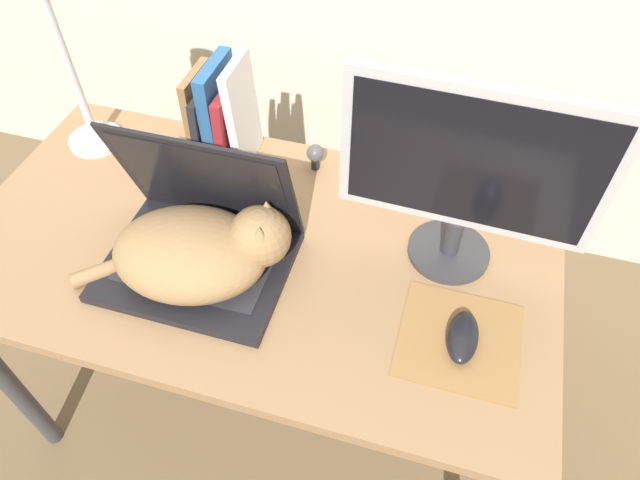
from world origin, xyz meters
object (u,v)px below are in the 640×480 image
at_px(desk_lamp, 55,19).
at_px(computer_mouse, 463,337).
at_px(webcam, 315,154).
at_px(external_monitor, 469,173).
at_px(laptop, 200,241).
at_px(book_row, 222,115).
at_px(cat, 201,251).

bearing_deg(desk_lamp, computer_mouse, -18.01).
xyz_separation_m(desk_lamp, webcam, (0.51, 0.09, -0.30)).
bearing_deg(desk_lamp, external_monitor, -5.89).
distance_m(desk_lamp, webcam, 0.59).
xyz_separation_m(laptop, book_row, (-0.08, 0.32, 0.06)).
height_order(cat, book_row, book_row).
relative_size(external_monitor, desk_lamp, 0.94).
height_order(laptop, desk_lamp, desk_lamp).
bearing_deg(laptop, computer_mouse, -5.78).
xyz_separation_m(external_monitor, computer_mouse, (0.05, -0.20, -0.20)).
height_order(cat, desk_lamp, desk_lamp).
xyz_separation_m(computer_mouse, webcam, (-0.39, 0.38, 0.02)).
relative_size(computer_mouse, book_row, 0.45).
bearing_deg(desk_lamp, laptop, -32.87).
relative_size(book_row, webcam, 3.85).
distance_m(laptop, book_row, 0.33).
xyz_separation_m(cat, book_row, (-0.10, 0.36, 0.04)).
height_order(laptop, external_monitor, external_monitor).
height_order(desk_lamp, webcam, desk_lamp).
relative_size(computer_mouse, webcam, 1.72).
xyz_separation_m(cat, external_monitor, (0.45, 0.19, 0.15)).
xyz_separation_m(laptop, computer_mouse, (0.53, -0.05, -0.03)).
height_order(cat, webcam, cat).
height_order(cat, computer_mouse, cat).
xyz_separation_m(computer_mouse, desk_lamp, (-0.89, 0.29, 0.32)).
distance_m(cat, external_monitor, 0.51).
xyz_separation_m(book_row, webcam, (0.22, 0.01, -0.07)).
bearing_deg(external_monitor, computer_mouse, -75.92).
distance_m(laptop, desk_lamp, 0.52).
relative_size(desk_lamp, webcam, 7.64).
distance_m(external_monitor, desk_lamp, 0.85).
relative_size(laptop, desk_lamp, 0.72).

